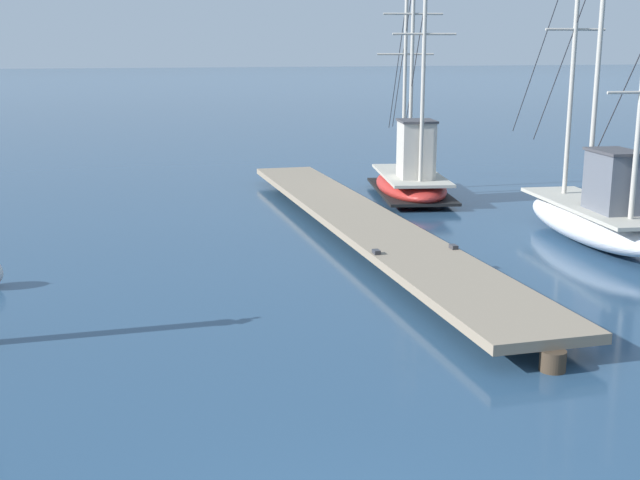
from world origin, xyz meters
TOP-DOWN VIEW (x-y plane):
  - floating_dock at (4.95, 12.64)m, footprint 2.93×17.22m
  - fishing_boat_0 at (9.67, 10.35)m, footprint 2.54×7.64m
  - fishing_boat_1 at (8.18, 16.83)m, footprint 3.03×6.55m

SIDE VIEW (x-z plane):
  - floating_dock at x=4.95m, z-range 0.10..0.63m
  - fishing_boat_1 at x=8.18m, z-range -2.68..3.98m
  - fishing_boat_0 at x=9.67m, z-range -3.00..4.36m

